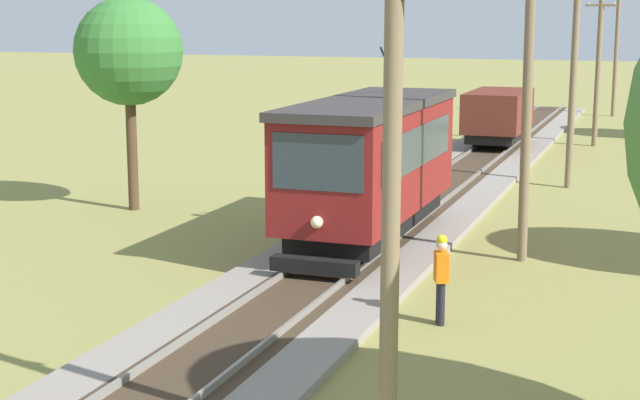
% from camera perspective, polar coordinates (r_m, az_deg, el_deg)
% --- Properties ---
extents(red_tram, '(2.60, 8.54, 4.79)m').
position_cam_1_polar(red_tram, '(25.04, 2.97, 2.18)').
color(red_tram, maroon).
rests_on(red_tram, rail_right).
extents(freight_car, '(2.40, 5.20, 2.31)m').
position_cam_1_polar(freight_car, '(43.96, 10.36, 4.89)').
color(freight_car, maroon).
rests_on(freight_car, rail_right).
extents(utility_pole_near_tram, '(1.40, 0.33, 7.02)m').
position_cam_1_polar(utility_pole_near_tram, '(12.18, 4.17, -0.24)').
color(utility_pole_near_tram, '#7A664C').
rests_on(utility_pole_near_tram, ground).
extents(utility_pole_mid, '(1.40, 0.53, 8.39)m').
position_cam_1_polar(utility_pole_mid, '(23.66, 12.03, 6.57)').
color(utility_pole_mid, '#7A664C').
rests_on(utility_pole_mid, ground).
extents(utility_pole_far, '(1.40, 0.56, 8.06)m').
position_cam_1_polar(utility_pole_far, '(34.79, 14.59, 7.46)').
color(utility_pole_far, '#7A664C').
rests_on(utility_pole_far, ground).
extents(utility_pole_distant, '(1.40, 0.40, 7.21)m').
position_cam_1_polar(utility_pole_distant, '(46.33, 15.93, 7.60)').
color(utility_pole_distant, '#7A664C').
rests_on(utility_pole_distant, ground).
extents(utility_pole_horizon, '(1.40, 0.60, 8.12)m').
position_cam_1_polar(utility_pole_horizon, '(60.22, 16.92, 8.62)').
color(utility_pole_horizon, '#7A664C').
rests_on(utility_pole_horizon, ground).
extents(track_worker, '(0.37, 0.44, 1.78)m').
position_cam_1_polar(track_worker, '(19.02, 7.08, -4.37)').
color(track_worker, black).
rests_on(track_worker, ground).
extents(tree_right_near, '(3.26, 3.26, 6.48)m').
position_cam_1_polar(tree_right_near, '(30.17, -11.11, 8.46)').
color(tree_right_near, '#4C3823').
rests_on(tree_right_near, ground).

